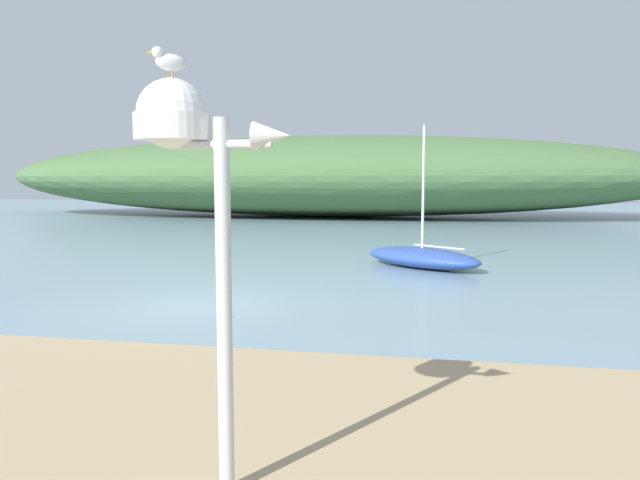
# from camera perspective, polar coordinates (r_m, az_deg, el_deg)

# --- Properties ---
(ground_plane) EXTENTS (120.00, 120.00, 0.00)m
(ground_plane) POSITION_cam_1_polar(r_m,az_deg,el_deg) (12.80, -11.63, -6.20)
(ground_plane) COLOR #7A99A8
(distant_hill) EXTENTS (49.94, 15.17, 5.78)m
(distant_hill) POSITION_cam_1_polar(r_m,az_deg,el_deg) (43.57, 0.61, 6.13)
(distant_hill) COLOR #476B3D
(distant_hill) RESTS_ON ground
(mast_structure) EXTENTS (1.20, 0.57, 3.19)m
(mast_structure) POSITION_cam_1_polar(r_m,az_deg,el_deg) (4.63, -12.75, 8.49)
(mast_structure) COLOR silver
(mast_structure) RESTS_ON beach_sand
(seagull_on_radar) EXTENTS (0.27, 0.24, 0.22)m
(seagull_on_radar) POSITION_cam_1_polar(r_m,az_deg,el_deg) (4.74, -14.29, 16.34)
(seagull_on_radar) COLOR orange
(seagull_on_radar) RESTS_ON mast_structure
(sailboat_inner_mooring) EXTENTS (4.08, 3.48, 4.24)m
(sailboat_inner_mooring) POSITION_cam_1_polar(r_m,az_deg,el_deg) (18.13, 9.75, -1.64)
(sailboat_inner_mooring) COLOR #2D4C9E
(sailboat_inner_mooring) RESTS_ON ground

